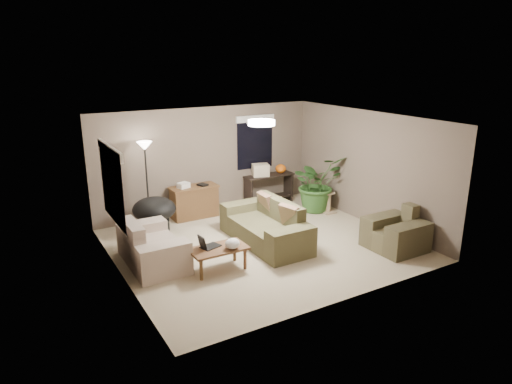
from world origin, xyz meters
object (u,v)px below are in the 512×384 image
console_table (269,187)px  floor_lamp (145,156)px  main_sofa (267,228)px  cat_scratching_post (328,204)px  papasan_chair (154,213)px  armchair (396,234)px  coffee_table (218,251)px  loveseat (151,248)px  desk (194,202)px  houseplant (316,189)px

console_table → floor_lamp: (-3.17, -0.16, 1.16)m
main_sofa → cat_scratching_post: size_ratio=4.40×
papasan_chair → armchair: bearing=-39.2°
main_sofa → floor_lamp: 2.98m
coffee_table → floor_lamp: 2.94m
loveseat → papasan_chair: size_ratio=1.35×
armchair → desk: 4.54m
houseplant → papasan_chair: bearing=173.1°
loveseat → houseplant: 4.51m
armchair → loveseat: bearing=158.2°
desk → main_sofa: bearing=-72.3°
main_sofa → papasan_chair: 2.40m
cat_scratching_post → papasan_chair: bearing=169.2°
papasan_chair → houseplant: houseplant is taller
loveseat → coffee_table: 1.26m
main_sofa → floor_lamp: (-1.79, 2.00, 1.30)m
floor_lamp → cat_scratching_post: 4.41m
main_sofa → papasan_chair: size_ratio=1.85×
console_table → houseplant: size_ratio=0.96×
floor_lamp → console_table: bearing=2.8°
houseplant → cat_scratching_post: bearing=-63.8°
armchair → cat_scratching_post: size_ratio=2.00×
armchair → floor_lamp: 5.35m
main_sofa → loveseat: (-2.33, 0.19, 0.00)m
desk → console_table: 2.06m
armchair → houseplant: (0.08, 2.64, 0.23)m
floor_lamp → armchair: bearing=-43.0°
console_table → houseplant: (0.70, -1.06, 0.09)m
armchair → console_table: size_ratio=0.77×
floor_lamp → coffee_table: bearing=-81.3°
papasan_chair → houseplant: 3.92m
console_table → papasan_chair: (-3.19, -0.58, 0.03)m
desk → armchair: bearing=-53.7°
loveseat → houseplant: bearing=11.6°
main_sofa → console_table: (1.38, 2.15, 0.14)m
armchair → floor_lamp: bearing=137.0°
loveseat → desk: (1.66, 1.92, 0.08)m
armchair → papasan_chair: bearing=140.8°
desk → console_table: same height
desk → console_table: size_ratio=0.85×
main_sofa → cat_scratching_post: bearing=19.9°
papasan_chair → cat_scratching_post: size_ratio=2.37×
console_table → papasan_chair: 3.24m
main_sofa → console_table: main_sofa is taller
console_table → coffee_table: bearing=-134.7°
floor_lamp → loveseat: bearing=-106.7°
coffee_table → armchair: bearing=-14.8°
main_sofa → console_table: bearing=57.3°
papasan_chair → houseplant: size_ratio=0.87×
console_table → floor_lamp: 3.38m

